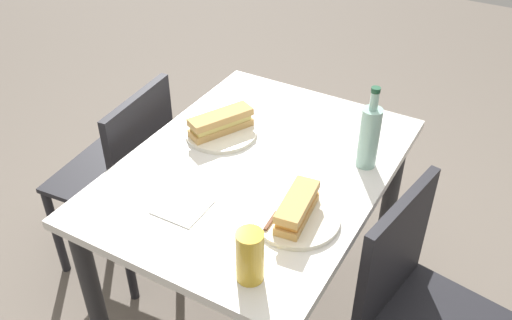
{
  "coord_description": "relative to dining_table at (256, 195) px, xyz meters",
  "views": [
    {
      "loc": [
        -1.25,
        -0.72,
        1.83
      ],
      "look_at": [
        0.0,
        0.0,
        0.77
      ],
      "focal_mm": 39.33,
      "sensor_mm": 36.0,
      "label": 1
    }
  ],
  "objects": [
    {
      "name": "beer_glass",
      "position": [
        -0.42,
        -0.22,
        0.2
      ],
      "size": [
        0.07,
        0.07,
        0.15
      ],
      "primitive_type": "cylinder",
      "color": "gold",
      "rests_on": "dining_table"
    },
    {
      "name": "knife_far",
      "position": [
        0.11,
        0.25,
        0.14
      ],
      "size": [
        0.18,
        0.04,
        0.01
      ],
      "color": "silver",
      "rests_on": "plate_far"
    },
    {
      "name": "chair_far",
      "position": [
        0.01,
        0.59,
        -0.14
      ],
      "size": [
        0.43,
        0.43,
        0.86
      ],
      "color": "black",
      "rests_on": "ground"
    },
    {
      "name": "water_bottle",
      "position": [
        0.18,
        -0.3,
        0.24
      ],
      "size": [
        0.06,
        0.06,
        0.28
      ],
      "color": "#99C6B7",
      "rests_on": "dining_table"
    },
    {
      "name": "plate_far",
      "position": [
        0.1,
        0.19,
        0.13
      ],
      "size": [
        0.25,
        0.25,
        0.01
      ],
      "primitive_type": "cylinder",
      "color": "silver",
      "rests_on": "dining_table"
    },
    {
      "name": "baguette_sandwich_near",
      "position": [
        -0.17,
        -0.23,
        0.17
      ],
      "size": [
        0.2,
        0.09,
        0.07
      ],
      "color": "tan",
      "rests_on": "plate_near"
    },
    {
      "name": "baguette_sandwich_far",
      "position": [
        0.1,
        0.19,
        0.17
      ],
      "size": [
        0.23,
        0.16,
        0.07
      ],
      "color": "tan",
      "rests_on": "plate_far"
    },
    {
      "name": "paper_napkin",
      "position": [
        -0.29,
        0.08,
        0.13
      ],
      "size": [
        0.14,
        0.14,
        0.0
      ],
      "primitive_type": "cube",
      "rotation": [
        0.0,
        0.0,
        0.01
      ],
      "color": "white",
      "rests_on": "dining_table"
    },
    {
      "name": "knife_near",
      "position": [
        -0.19,
        -0.17,
        0.14
      ],
      "size": [
        0.18,
        0.02,
        0.01
      ],
      "color": "silver",
      "rests_on": "plate_near"
    },
    {
      "name": "plate_near",
      "position": [
        -0.17,
        -0.23,
        0.13
      ],
      "size": [
        0.25,
        0.25,
        0.01
      ],
      "primitive_type": "cylinder",
      "color": "silver",
      "rests_on": "dining_table"
    },
    {
      "name": "ground_plane",
      "position": [
        0.0,
        0.0,
        -0.63
      ],
      "size": [
        8.0,
        8.0,
        0.0
      ],
      "primitive_type": "plane",
      "color": "#6B6056"
    },
    {
      "name": "dining_table",
      "position": [
        0.0,
        0.0,
        0.0
      ],
      "size": [
        1.06,
        0.8,
        0.75
      ],
      "color": "silver",
      "rests_on": "ground"
    },
    {
      "name": "chair_near",
      "position": [
        -0.08,
        -0.6,
        -0.14
      ],
      "size": [
        0.46,
        0.46,
        0.86
      ],
      "color": "black",
      "rests_on": "ground"
    }
  ]
}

